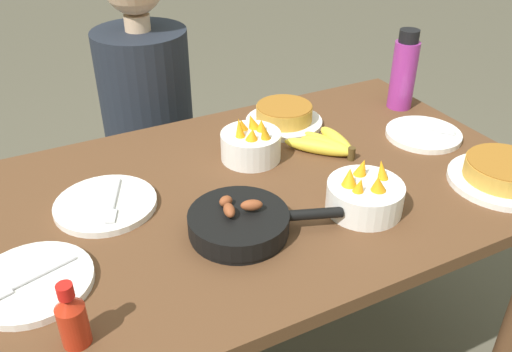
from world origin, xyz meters
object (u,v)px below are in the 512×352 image
at_px(frittata_plate_center, 503,174).
at_px(fruit_bowl_mango, 365,195).
at_px(banana_bunch, 327,144).
at_px(water_bottle, 404,72).
at_px(frittata_plate_side, 284,116).
at_px(hot_sauce_bottle, 72,318).
at_px(empty_plate_far_left, 423,134).
at_px(skillet, 241,223).
at_px(fruit_bowl_citrus, 251,144).
at_px(empty_plate_far_right, 32,283).
at_px(empty_plate_near_front, 106,204).
at_px(person_figure, 153,155).

height_order(frittata_plate_center, fruit_bowl_mango, fruit_bowl_mango).
relative_size(banana_bunch, water_bottle, 0.73).
relative_size(frittata_plate_side, hot_sauce_bottle, 1.76).
xyz_separation_m(frittata_plate_side, empty_plate_far_left, (0.32, -0.25, -0.02)).
bearing_deg(frittata_plate_center, banana_bunch, 131.18).
bearing_deg(empty_plate_far_left, fruit_bowl_mango, -150.26).
height_order(banana_bunch, skillet, skillet).
distance_m(frittata_plate_center, fruit_bowl_citrus, 0.64).
bearing_deg(banana_bunch, frittata_plate_center, -48.82).
bearing_deg(fruit_bowl_mango, water_bottle, 42.56).
distance_m(banana_bunch, fruit_bowl_mango, 0.28).
xyz_separation_m(frittata_plate_center, water_bottle, (0.07, 0.47, 0.09)).
relative_size(skillet, empty_plate_far_right, 1.41).
relative_size(frittata_plate_side, empty_plate_far_left, 1.07).
bearing_deg(empty_plate_near_front, banana_bunch, -0.91).
bearing_deg(frittata_plate_side, frittata_plate_center, -58.63).
distance_m(frittata_plate_center, empty_plate_near_front, 0.97).
height_order(frittata_plate_center, empty_plate_far_left, frittata_plate_center).
xyz_separation_m(skillet, fruit_bowl_citrus, (0.17, 0.28, 0.02)).
bearing_deg(banana_bunch, water_bottle, 20.62).
bearing_deg(fruit_bowl_citrus, frittata_plate_side, 36.87).
bearing_deg(frittata_plate_center, water_bottle, 81.70).
bearing_deg(empty_plate_far_right, person_figure, 59.25).
xyz_separation_m(banana_bunch, empty_plate_far_right, (-0.80, -0.19, -0.01)).
height_order(frittata_plate_center, empty_plate_near_front, frittata_plate_center).
distance_m(frittata_plate_center, person_figure, 1.16).
xyz_separation_m(skillet, empty_plate_far_left, (0.66, 0.16, -0.02)).
bearing_deg(empty_plate_far_right, frittata_plate_side, 26.12).
bearing_deg(empty_plate_far_right, empty_plate_near_front, 45.87).
xyz_separation_m(skillet, person_figure, (0.04, 0.83, -0.27)).
relative_size(frittata_plate_center, frittata_plate_side, 1.15).
bearing_deg(frittata_plate_center, skillet, 170.10).
relative_size(empty_plate_near_front, fruit_bowl_mango, 1.34).
relative_size(frittata_plate_side, fruit_bowl_mango, 1.30).
bearing_deg(water_bottle, fruit_bowl_citrus, -172.20).
relative_size(empty_plate_far_left, fruit_bowl_mango, 1.22).
xyz_separation_m(banana_bunch, frittata_plate_center, (0.30, -0.34, 0.01)).
bearing_deg(empty_plate_near_front, water_bottle, 7.46).
bearing_deg(frittata_plate_center, empty_plate_near_front, 159.00).
bearing_deg(frittata_plate_side, empty_plate_near_front, -162.58).
bearing_deg(empty_plate_far_left, empty_plate_near_front, 175.67).
xyz_separation_m(empty_plate_near_front, water_bottle, (0.97, 0.13, 0.11)).
bearing_deg(empty_plate_far_right, empty_plate_far_left, 6.67).
distance_m(frittata_plate_center, fruit_bowl_mango, 0.38).
bearing_deg(fruit_bowl_mango, empty_plate_near_front, 152.10).
relative_size(empty_plate_far_left, empty_plate_far_right, 0.92).
bearing_deg(fruit_bowl_citrus, hot_sauce_bottle, -142.24).
relative_size(empty_plate_near_front, fruit_bowl_citrus, 1.48).
bearing_deg(hot_sauce_bottle, person_figure, 66.45).
bearing_deg(water_bottle, fruit_bowl_mango, -137.44).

